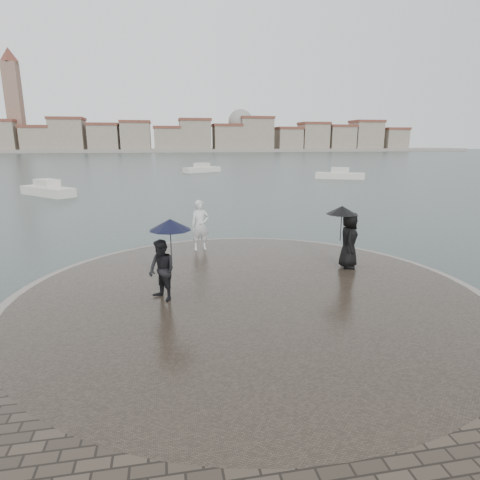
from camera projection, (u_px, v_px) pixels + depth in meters
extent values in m
plane|color=#2B3835|center=(288.00, 377.00, 7.39)|extent=(400.00, 400.00, 0.00)
cylinder|color=gray|center=(249.00, 298.00, 10.69)|extent=(12.50, 12.50, 0.32)
cylinder|color=#2D261E|center=(249.00, 298.00, 10.69)|extent=(11.90, 11.90, 0.36)
imported|color=silver|center=(200.00, 225.00, 14.53)|extent=(0.71, 0.50, 1.82)
imported|color=black|center=(162.00, 270.00, 9.90)|extent=(0.91, 0.95, 1.54)
cylinder|color=black|center=(171.00, 246.00, 9.91)|extent=(0.02, 0.02, 0.90)
cone|color=black|center=(170.00, 224.00, 9.77)|extent=(1.05, 1.05, 0.28)
imported|color=black|center=(349.00, 240.00, 12.48)|extent=(0.87, 1.01, 1.76)
cylinder|color=black|center=(341.00, 227.00, 12.43)|extent=(0.02, 0.02, 0.90)
cone|color=black|center=(342.00, 210.00, 12.30)|extent=(0.97, 0.97, 0.26)
cube|color=gray|center=(168.00, 150.00, 162.73)|extent=(260.00, 20.00, 1.20)
cube|color=gray|center=(2.00, 138.00, 147.86)|extent=(11.00, 10.00, 11.00)
cube|color=brown|center=(0.00, 121.00, 146.42)|extent=(11.60, 10.60, 1.00)
cube|color=gray|center=(38.00, 140.00, 150.26)|extent=(10.00, 10.00, 9.00)
cube|color=brown|center=(36.00, 127.00, 149.07)|extent=(10.60, 10.60, 1.00)
cube|color=gray|center=(68.00, 136.00, 151.89)|extent=(12.00, 10.00, 12.00)
cube|color=brown|center=(66.00, 119.00, 150.33)|extent=(12.60, 10.60, 1.00)
cube|color=gray|center=(104.00, 139.00, 154.48)|extent=(11.00, 10.00, 10.00)
cube|color=brown|center=(103.00, 124.00, 153.16)|extent=(11.60, 10.60, 1.00)
cube|color=gray|center=(136.00, 138.00, 156.53)|extent=(11.00, 10.00, 11.00)
cube|color=brown|center=(135.00, 122.00, 155.09)|extent=(11.60, 10.60, 1.00)
cube|color=gray|center=(167.00, 141.00, 158.93)|extent=(10.00, 10.00, 9.00)
cube|color=brown|center=(167.00, 127.00, 157.73)|extent=(10.60, 10.60, 1.00)
cube|color=gray|center=(195.00, 137.00, 160.56)|extent=(12.00, 10.00, 12.00)
cube|color=brown|center=(195.00, 120.00, 159.00)|extent=(12.60, 10.60, 1.00)
cube|color=gray|center=(227.00, 139.00, 163.15)|extent=(11.00, 10.00, 10.00)
cube|color=brown|center=(227.00, 125.00, 161.83)|extent=(11.60, 10.60, 1.00)
cube|color=gray|center=(256.00, 136.00, 164.96)|extent=(13.00, 10.00, 13.00)
cube|color=brown|center=(256.00, 118.00, 163.28)|extent=(13.60, 10.60, 1.00)
cube|color=gray|center=(288.00, 141.00, 167.96)|extent=(10.00, 10.00, 9.00)
cube|color=brown|center=(289.00, 128.00, 166.76)|extent=(10.60, 10.60, 1.00)
cube|color=gray|center=(313.00, 138.00, 169.71)|extent=(11.00, 10.00, 11.00)
cube|color=brown|center=(314.00, 123.00, 168.27)|extent=(11.60, 10.60, 1.00)
cube|color=gray|center=(340.00, 139.00, 172.00)|extent=(11.00, 10.00, 10.00)
cube|color=brown|center=(340.00, 126.00, 170.68)|extent=(11.60, 10.60, 1.00)
cube|color=gray|center=(366.00, 137.00, 173.93)|extent=(12.00, 10.00, 12.00)
cube|color=brown|center=(367.00, 121.00, 172.37)|extent=(12.60, 10.60, 1.00)
cube|color=gray|center=(393.00, 141.00, 176.63)|extent=(10.00, 10.00, 9.00)
cube|color=brown|center=(394.00, 129.00, 175.43)|extent=(10.60, 10.60, 1.00)
cube|color=#846654|center=(15.00, 109.00, 148.15)|extent=(5.00, 5.00, 32.00)
cone|color=brown|center=(8.00, 54.00, 143.71)|extent=(6.80, 6.80, 5.00)
sphere|color=gray|center=(241.00, 122.00, 164.46)|extent=(10.00, 10.00, 10.00)
cube|color=silver|center=(202.00, 170.00, 56.24)|extent=(5.54, 4.20, 0.90)
cube|color=silver|center=(202.00, 166.00, 56.10)|extent=(2.33, 2.06, 0.90)
cube|color=silver|center=(340.00, 177.00, 46.36)|extent=(5.64, 3.86, 0.90)
cube|color=silver|center=(340.00, 171.00, 46.21)|extent=(2.32, 1.96, 0.90)
cube|color=silver|center=(48.00, 192.00, 32.05)|extent=(4.95, 5.08, 0.90)
cube|color=silver|center=(47.00, 185.00, 31.91)|extent=(2.25, 2.28, 0.90)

